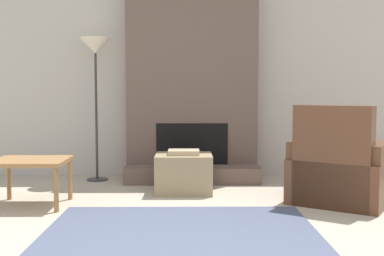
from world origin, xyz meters
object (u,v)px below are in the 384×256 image
ottoman (184,173)px  armchair (339,173)px  floor_lamp_left (95,54)px  side_table (31,165)px

ottoman → armchair: bearing=-19.7°
floor_lamp_left → armchair: bearing=-26.0°
armchair → floor_lamp_left: floor_lamp_left is taller
side_table → floor_lamp_left: (0.39, 1.33, 1.17)m
side_table → armchair: bearing=1.0°
armchair → side_table: size_ratio=1.67×
side_table → floor_lamp_left: size_ratio=0.40×
armchair → floor_lamp_left: (-2.63, 1.28, 1.26)m
ottoman → side_table: size_ratio=0.87×
ottoman → side_table: 1.61m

